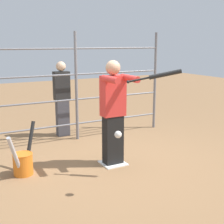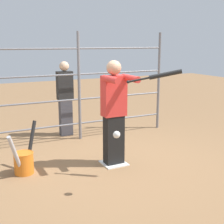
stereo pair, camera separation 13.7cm
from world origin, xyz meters
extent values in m
plane|color=olive|center=(0.00, 0.00, 0.00)|extent=(24.00, 24.00, 0.00)
cube|color=white|center=(0.00, 0.00, 0.01)|extent=(0.40, 0.40, 0.02)
cylinder|color=slate|center=(-2.01, -1.60, 1.13)|extent=(0.06, 0.06, 2.26)
cylinder|color=slate|center=(0.00, -1.60, 1.13)|extent=(0.06, 0.06, 2.26)
cylinder|color=slate|center=(0.00, -1.60, 0.34)|extent=(4.01, 0.04, 0.04)
cylinder|color=slate|center=(0.00, -1.60, 0.87)|extent=(4.01, 0.04, 0.04)
cylinder|color=slate|center=(0.00, -1.60, 1.39)|extent=(4.01, 0.04, 0.04)
cylinder|color=slate|center=(0.00, -1.60, 1.92)|extent=(4.01, 0.04, 0.04)
cube|color=black|center=(0.00, 0.00, 0.43)|extent=(0.32, 0.20, 0.85)
cube|color=red|center=(0.00, 0.00, 1.18)|extent=(0.39, 0.22, 0.67)
sphere|color=tan|center=(0.00, 0.00, 1.64)|extent=(0.24, 0.24, 0.24)
cylinder|color=red|center=(-0.17, 0.23, 1.49)|extent=(0.10, 0.47, 0.10)
cylinder|color=red|center=(0.17, 0.24, 1.49)|extent=(0.10, 0.47, 0.10)
sphere|color=black|center=(0.00, 0.47, 1.47)|extent=(0.05, 0.05, 0.05)
cylinder|color=black|center=(-0.13, 0.56, 1.50)|extent=(0.28, 0.20, 0.10)
cylinder|color=black|center=(-0.45, 0.78, 1.58)|extent=(0.43, 0.33, 0.17)
sphere|color=white|center=(0.47, 1.01, 0.86)|extent=(0.10, 0.10, 0.10)
cylinder|color=orange|center=(1.46, -0.28, 0.17)|extent=(0.30, 0.30, 0.34)
torus|color=orange|center=(1.46, -0.28, 0.34)|extent=(0.32, 0.32, 0.01)
cylinder|color=#B2B2B7|center=(1.60, -0.11, 0.38)|extent=(0.28, 0.32, 0.70)
cylinder|color=black|center=(1.30, -0.43, 0.41)|extent=(0.30, 0.30, 0.76)
cube|color=#3F3F47|center=(0.18, -2.01, 0.41)|extent=(0.27, 0.17, 0.82)
cube|color=black|center=(0.18, -2.01, 1.12)|extent=(0.34, 0.19, 0.61)
sphere|color=beige|center=(0.18, -2.01, 1.54)|extent=(0.21, 0.21, 0.21)
camera|label=1|loc=(2.40, 4.43, 2.04)|focal=50.00mm
camera|label=2|loc=(2.28, 4.49, 2.04)|focal=50.00mm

